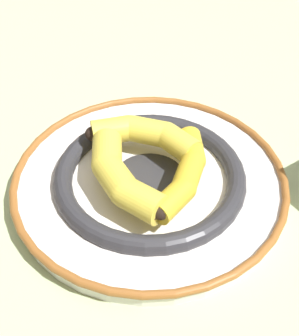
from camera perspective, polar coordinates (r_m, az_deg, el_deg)
The scene contains 5 objects.
ground_plane at distance 0.67m, azimuth -1.43°, elevation -1.47°, with size 2.80×2.80×0.00m, color #B2C693.
decorative_bowl at distance 0.64m, azimuth 0.00°, elevation -1.49°, with size 0.38×0.38×0.04m.
banana_a at distance 0.59m, azimuth -3.72°, elevation -0.83°, with size 0.11×0.17×0.04m.
banana_b at distance 0.60m, azimuth 4.22°, elevation -0.89°, with size 0.17×0.08×0.03m.
banana_c at distance 0.65m, azimuth -0.13°, elevation 3.98°, with size 0.09×0.17×0.04m.
Camera 1 is at (0.37, 0.30, 0.47)m, focal length 50.00 mm.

